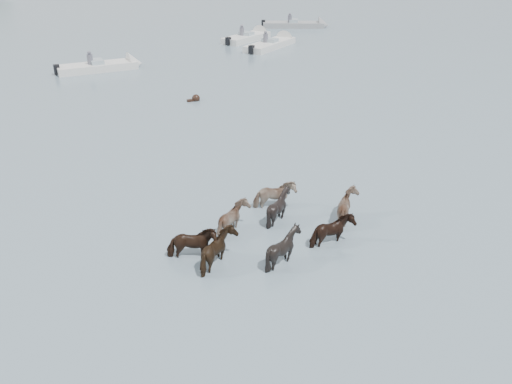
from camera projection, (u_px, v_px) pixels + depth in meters
ground at (336, 242)px, 16.11m from camera, size 400.00×400.00×0.00m
pony_herd at (272, 227)px, 16.17m from camera, size 6.69×4.14×1.27m
swimming_pony at (195, 99)px, 29.09m from camera, size 0.72×0.44×0.44m
motorboat_b at (109, 66)px, 35.35m from camera, size 5.71×1.86×1.92m
motorboat_c at (252, 37)px, 44.74m from camera, size 5.45×3.77×1.92m
motorboat_d at (275, 43)px, 42.18m from camera, size 5.88×4.27×1.92m
motorboat_e at (302, 25)px, 50.01m from camera, size 6.02×4.46×1.92m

